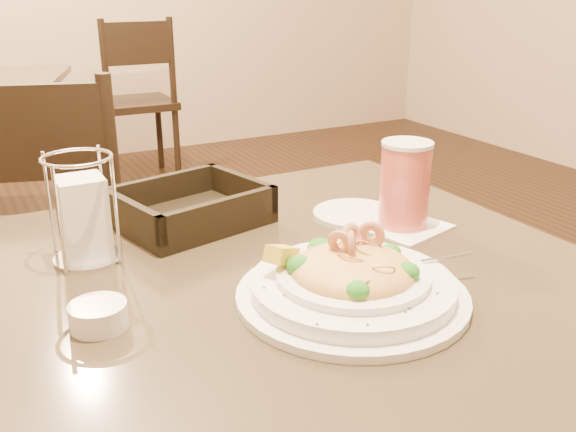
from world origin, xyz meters
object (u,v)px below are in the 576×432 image
side_plate (355,214)px  butter_ramekin (98,315)px  dining_chair_far (136,97)px  dining_chair_near (53,235)px  bread_basket (190,211)px  drink_glass (405,186)px  main_table (294,398)px  pasta_bowl (352,281)px  napkin_caddy (83,216)px

side_plate → butter_ramekin: size_ratio=2.11×
side_plate → dining_chair_far: bearing=82.9°
dining_chair_near → side_plate: bearing=137.7°
dining_chair_far → bread_basket: bearing=78.4°
side_plate → drink_glass: bearing=-61.0°
main_table → drink_glass: drink_glass is taller
main_table → pasta_bowl: bearing=-78.5°
bread_basket → butter_ramekin: bread_basket is taller
napkin_caddy → side_plate: size_ratio=1.10×
main_table → pasta_bowl: (0.02, -0.12, 0.26)m
main_table → butter_ramekin: 0.38m
pasta_bowl → butter_ramekin: size_ratio=4.82×
butter_ramekin → napkin_caddy: bearing=81.5°
pasta_bowl → bread_basket: 0.39m
dining_chair_near → dining_chair_far: same height
dining_chair_far → butter_ramekin: bearing=75.4°
pasta_bowl → drink_glass: drink_glass is taller
dining_chair_near → pasta_bowl: dining_chair_near is taller
pasta_bowl → butter_ramekin: (-0.32, 0.09, -0.01)m
butter_ramekin → side_plate: bearing=19.3°
main_table → bread_basket: (-0.07, 0.26, 0.25)m
dining_chair_near → dining_chair_far: bearing=-93.7°
dining_chair_far → drink_glass: dining_chair_far is taller
bread_basket → napkin_caddy: (-0.19, -0.07, 0.05)m
main_table → pasta_bowl: size_ratio=2.59×
main_table → dining_chair_far: dining_chair_far is taller
main_table → bread_basket: 0.37m
dining_chair_far → pasta_bowl: 2.99m
dining_chair_far → butter_ramekin: (-0.83, -2.85, 0.24)m
butter_ramekin → dining_chair_near: bearing=85.8°
main_table → side_plate: (0.21, 0.15, 0.23)m
dining_chair_near → napkin_caddy: bearing=105.1°
dining_chair_far → drink_glass: size_ratio=5.67×
dining_chair_far → butter_ramekin: size_ratio=12.88×
main_table → drink_glass: 0.40m
pasta_bowl → napkin_caddy: napkin_caddy is taller
dining_chair_near → napkin_caddy: 0.78m
drink_glass → butter_ramekin: (-0.55, -0.09, -0.06)m
drink_glass → main_table: bearing=-165.2°
dining_chair_far → pasta_bowl: bearing=81.8°
main_table → dining_chair_near: size_ratio=0.97×
bread_basket → side_plate: (0.27, -0.11, -0.02)m
bread_basket → napkin_caddy: 0.21m
dining_chair_far → pasta_bowl: size_ratio=2.67×
pasta_bowl → napkin_caddy: 0.42m
pasta_bowl → bread_basket: pasta_bowl is taller
side_plate → butter_ramekin: bearing=-160.7°
dining_chair_far → pasta_bowl: dining_chair_far is taller
dining_chair_far → napkin_caddy: dining_chair_far is taller
main_table → side_plate: bearing=35.5°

